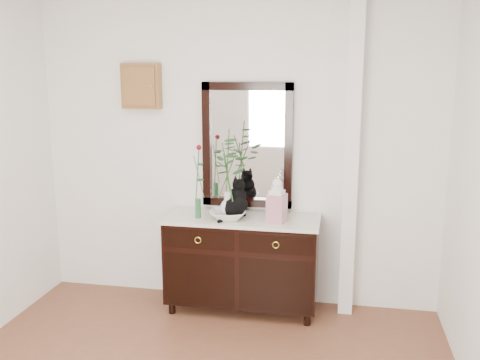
% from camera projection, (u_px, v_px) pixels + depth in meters
% --- Properties ---
extents(wall_back, '(3.60, 0.04, 2.70)m').
position_uv_depth(wall_back, '(236.00, 155.00, 4.74)').
color(wall_back, white).
rests_on(wall_back, ground).
extents(pilaster, '(0.12, 0.20, 2.70)m').
position_uv_depth(pilaster, '(351.00, 160.00, 4.48)').
color(pilaster, white).
rests_on(pilaster, ground).
extents(sideboard, '(1.33, 0.52, 0.82)m').
position_uv_depth(sideboard, '(242.00, 259.00, 4.67)').
color(sideboard, black).
rests_on(sideboard, ground).
extents(wall_mirror, '(0.80, 0.06, 1.10)m').
position_uv_depth(wall_mirror, '(247.00, 145.00, 4.69)').
color(wall_mirror, black).
rests_on(wall_mirror, wall_back).
extents(key_cabinet, '(0.35, 0.10, 0.40)m').
position_uv_depth(key_cabinet, '(141.00, 86.00, 4.74)').
color(key_cabinet, brown).
rests_on(key_cabinet, wall_back).
extents(cat, '(0.33, 0.36, 0.33)m').
position_uv_depth(cat, '(235.00, 199.00, 4.55)').
color(cat, black).
rests_on(cat, sideboard).
extents(lotus_bowl, '(0.36, 0.36, 0.08)m').
position_uv_depth(lotus_bowl, '(228.00, 215.00, 4.53)').
color(lotus_bowl, white).
rests_on(lotus_bowl, sideboard).
extents(vase_branches, '(0.48, 0.48, 0.77)m').
position_uv_depth(vase_branches, '(228.00, 173.00, 4.46)').
color(vase_branches, silver).
rests_on(vase_branches, lotus_bowl).
extents(bud_vase_rose, '(0.09, 0.09, 0.65)m').
position_uv_depth(bud_vase_rose, '(198.00, 181.00, 4.51)').
color(bud_vase_rose, '#296034').
rests_on(bud_vase_rose, sideboard).
extents(ginger_jar, '(0.17, 0.17, 0.38)m').
position_uv_depth(ginger_jar, '(277.00, 200.00, 4.42)').
color(ginger_jar, silver).
rests_on(ginger_jar, sideboard).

